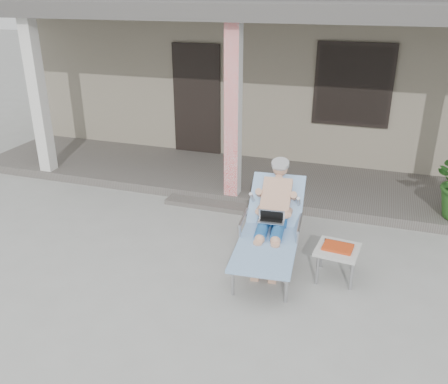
% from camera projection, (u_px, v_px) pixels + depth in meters
% --- Properties ---
extents(ground, '(60.00, 60.00, 0.00)m').
position_uv_depth(ground, '(180.00, 270.00, 5.80)').
color(ground, '#9E9E99').
rests_on(ground, ground).
extents(house, '(10.40, 5.40, 3.30)m').
position_uv_depth(house, '(290.00, 61.00, 10.81)').
color(house, gray).
rests_on(house, ground).
extents(porch_deck, '(10.00, 2.00, 0.15)m').
position_uv_depth(porch_deck, '(247.00, 179.00, 8.39)').
color(porch_deck, '#605B56').
rests_on(porch_deck, ground).
extents(porch_overhang, '(10.00, 2.30, 2.85)m').
position_uv_depth(porch_overhang, '(249.00, 16.00, 7.27)').
color(porch_overhang, silver).
rests_on(porch_overhang, porch_deck).
extents(porch_step, '(2.00, 0.30, 0.07)m').
position_uv_depth(porch_step, '(227.00, 207.00, 7.40)').
color(porch_step, '#605B56').
rests_on(porch_step, ground).
extents(lounger, '(0.84, 1.89, 1.20)m').
position_uv_depth(lounger, '(273.00, 205.00, 5.79)').
color(lounger, '#B7B7BC').
rests_on(lounger, ground).
extents(side_table, '(0.53, 0.53, 0.43)m').
position_uv_depth(side_table, '(337.00, 251.00, 5.51)').
color(side_table, beige).
rests_on(side_table, ground).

